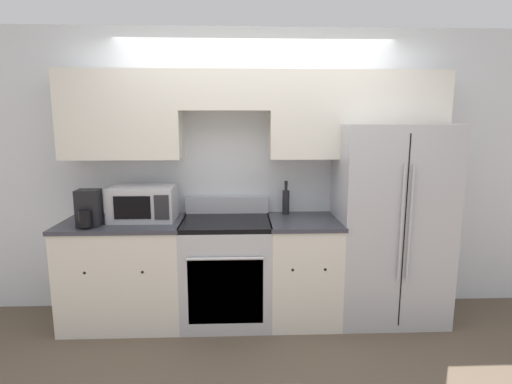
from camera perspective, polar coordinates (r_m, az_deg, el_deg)
name	(u,v)px	position (r m, az deg, el deg)	size (l,w,h in m)	color
ground_plane	(257,336)	(3.55, 0.21, -19.84)	(12.00, 12.00, 0.00)	brown
wall_back	(256,151)	(3.68, 0.05, 5.82)	(8.00, 0.39, 2.60)	silver
lower_cabinets_left	(125,272)	(3.78, -18.17, -10.78)	(1.04, 0.64, 0.92)	silver
lower_cabinets_right	(303,269)	(3.68, 6.72, -10.91)	(0.62, 0.64, 0.92)	silver
oven_range	(227,270)	(3.63, -4.20, -11.04)	(0.77, 0.65, 1.08)	#B7B7BC
refrigerator	(387,222)	(3.81, 18.26, -4.09)	(0.95, 0.79, 1.75)	#B7B7BC
microwave	(144,203)	(3.62, -15.77, -1.54)	(0.55, 0.38, 0.30)	#B7B7BC
bottle	(286,201)	(3.70, 4.28, -1.32)	(0.07, 0.07, 0.31)	black
electric_kettle	(88,210)	(3.54, -22.81, -2.32)	(0.18, 0.22, 0.30)	black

